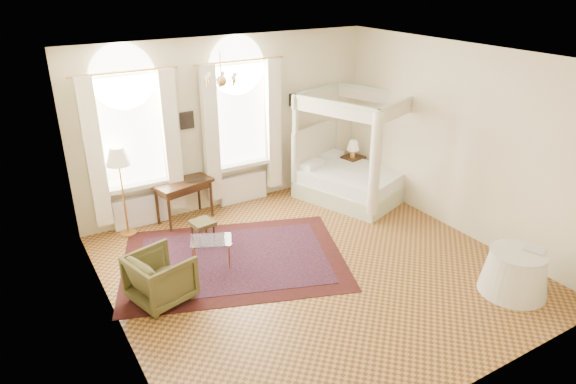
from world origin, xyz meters
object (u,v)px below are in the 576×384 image
at_px(nightstand, 352,170).
at_px(stool, 203,225).
at_px(side_table, 515,272).
at_px(armchair, 161,278).
at_px(writing_desk, 183,187).
at_px(canopy_bed, 353,175).
at_px(coffee_table, 211,242).
at_px(floor_lamp, 118,161).

xyz_separation_m(nightstand, stool, (-3.88, -0.85, 0.04)).
bearing_deg(side_table, armchair, 151.34).
xyz_separation_m(writing_desk, side_table, (3.31, -4.73, -0.35)).
bearing_deg(writing_desk, canopy_bed, -13.26).
relative_size(writing_desk, coffee_table, 1.48).
height_order(writing_desk, side_table, writing_desk).
distance_m(stool, side_table, 5.01).
relative_size(stool, side_table, 0.43).
relative_size(canopy_bed, armchair, 2.99).
height_order(nightstand, armchair, armchair).
bearing_deg(side_table, coffee_table, 139.45).
bearing_deg(writing_desk, stool, -93.18).
height_order(canopy_bed, armchair, canopy_bed).
xyz_separation_m(stool, armchair, (-1.15, -1.25, 0.02)).
distance_m(armchair, floor_lamp, 2.49).
relative_size(stool, floor_lamp, 0.26).
height_order(canopy_bed, writing_desk, canopy_bed).
bearing_deg(stool, floor_lamp, 135.81).
distance_m(nightstand, armchair, 5.44).
xyz_separation_m(canopy_bed, floor_lamp, (-4.44, 0.79, 0.91)).
bearing_deg(nightstand, side_table, -96.39).
relative_size(nightstand, stool, 1.48).
bearing_deg(canopy_bed, side_table, -90.51).
height_order(writing_desk, floor_lamp, floor_lamp).
bearing_deg(stool, writing_desk, 86.82).
height_order(stool, side_table, side_table).
relative_size(armchair, floor_lamp, 0.49).
bearing_deg(armchair, writing_desk, -43.45).
bearing_deg(side_table, floor_lamp, 132.99).
bearing_deg(writing_desk, armchair, -118.01).
xyz_separation_m(nightstand, coffee_table, (-4.02, -1.56, 0.08)).
relative_size(writing_desk, floor_lamp, 0.70).
bearing_deg(nightstand, armchair, -157.32).
bearing_deg(canopy_bed, floor_lamp, 169.94).
xyz_separation_m(canopy_bed, writing_desk, (-3.34, 0.79, 0.18)).
height_order(armchair, side_table, armchair).
relative_size(nightstand, side_table, 0.64).
bearing_deg(floor_lamp, nightstand, -1.89).
height_order(armchair, coffee_table, armchair).
distance_m(stool, coffee_table, 0.73).
xyz_separation_m(writing_desk, armchair, (-1.20, -2.26, -0.30)).
bearing_deg(armchair, floor_lamp, -18.10).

